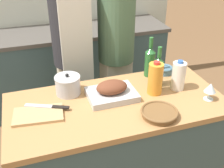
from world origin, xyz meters
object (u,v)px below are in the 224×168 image
Objects in this scene: mixing_bowl at (165,70)px; juice_jug at (155,79)px; knife_chef at (49,106)px; person_cook_guest at (116,45)px; person_cook_aproned at (72,48)px; wine_glass_left at (210,88)px; wine_bottle_dark at (150,61)px; roasting_pan at (112,91)px; cutting_board at (38,115)px; condiment_bottle_short at (72,24)px; condiment_bottle_tall at (121,19)px; wicker_basket at (159,113)px; stock_pot at (68,85)px; milk_jug at (178,76)px; wine_bottle_green at (158,71)px.

mixing_bowl is 0.52× the size of juice_jug.
person_cook_guest is at bearing 44.60° from knife_chef.
person_cook_aproned is 0.39m from person_cook_guest.
juice_jug is 0.36m from wine_glass_left.
wine_bottle_dark is 0.83m from knife_chef.
roasting_pan reaches higher than wine_glass_left.
wine_bottle_dark is at bearing -85.51° from person_cook_guest.
cutting_board is 2.24× the size of condiment_bottle_short.
roasting_pan is at bearing -150.36° from wine_bottle_dark.
condiment_bottle_short is at bearing 176.55° from condiment_bottle_tall.
condiment_bottle_tall is at bearing 39.93° from person_cook_aproned.
knife_chef is at bearing 177.66° from juice_jug.
mixing_bowl is at bearing 104.09° from wine_glass_left.
person_cook_guest is at bearing 117.59° from mixing_bowl.
person_cook_guest reaches higher than wine_glass_left.
wicker_basket is at bearing -107.77° from wine_bottle_dark.
wine_bottle_dark is at bearing 5.98° from stock_pot.
milk_jug is at bearing -81.92° from person_cook_guest.
wicker_basket is at bearing -83.61° from condiment_bottle_short.
cutting_board is at bearing 161.80° from wicker_basket.
stock_pot is at bearing -110.12° from person_cook_aproned.
juice_jug is 0.73m from knife_chef.
condiment_bottle_short is (0.51, 1.51, 0.06)m from cutting_board.
person_cook_aproned is (-0.50, 0.49, -0.03)m from wine_bottle_dark.
cutting_board is 0.87m from wine_bottle_green.
stock_pot is 0.10× the size of person_cook_guest.
person_cook_aproned reaches higher than juice_jug.
person_cook_guest is (0.05, 0.96, 0.07)m from wicker_basket.
cutting_board is at bearing -125.85° from condiment_bottle_tall.
mixing_bowl is 0.44m from wine_glass_left.
condiment_bottle_tall is at bearing 57.93° from person_cook_guest.
milk_jug is 0.74× the size of wine_bottle_green.
knife_chef is at bearing 36.42° from cutting_board.
cutting_board is 1.03× the size of wine_bottle_dark.
person_cook_guest is at bearing 103.93° from wine_bottle_dark.
condiment_bottle_short is 0.76m from person_cook_aproned.
wicker_basket is 1.39× the size of condiment_bottle_tall.
wine_glass_left is at bearing 9.36° from wicker_basket.
stock_pot reaches higher than wine_glass_left.
milk_jug is 0.80× the size of knife_chef.
wine_bottle_dark is at bearing 29.64° from roasting_pan.
condiment_bottle_tall is (0.57, 1.42, 0.03)m from roasting_pan.
condiment_bottle_short is (0.29, 1.31, -0.00)m from stock_pot.
condiment_bottle_short is (-0.49, 1.25, 0.03)m from mixing_bowl.
person_cook_guest is at bearing 93.31° from juice_jug.
person_cook_guest is (-0.31, -0.75, 0.01)m from condiment_bottle_tall.
person_cook_guest reaches higher than condiment_bottle_short.
stock_pot reaches higher than wicker_basket.
juice_jug is at bearing -6.88° from roasting_pan.
condiment_bottle_tall is at bearing 86.73° from mixing_bowl.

